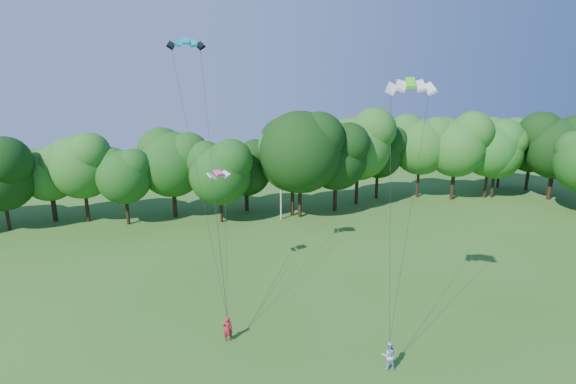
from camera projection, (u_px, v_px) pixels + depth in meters
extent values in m
cylinder|color=#B9B8AF|center=(281.00, 188.00, 53.83)|extent=(0.20, 0.20, 7.96)
cube|color=#B9B8AF|center=(281.00, 157.00, 52.85)|extent=(1.59, 0.29, 0.08)
imported|color=#B0162D|center=(228.00, 329.00, 29.98)|extent=(0.67, 0.47, 1.77)
imported|color=#A9BAEB|center=(389.00, 355.00, 27.13)|extent=(1.05, 0.91, 1.86)
cube|color=#0598AB|center=(185.00, 41.00, 30.77)|extent=(2.46, 1.10, 0.53)
cube|color=#4DE422|center=(411.00, 83.00, 25.80)|extent=(2.95, 2.19, 0.63)
cube|color=#FF469C|center=(218.00, 173.00, 35.94)|extent=(1.97, 1.44, 0.34)
cylinder|color=#322513|center=(300.00, 196.00, 55.11)|extent=(0.49, 0.49, 5.43)
ellipsoid|color=black|center=(300.00, 138.00, 53.24)|extent=(10.87, 10.87, 11.86)
cylinder|color=#322314|center=(486.00, 183.00, 63.85)|extent=(0.50, 0.50, 4.16)
ellipsoid|color=#205D1C|center=(490.00, 145.00, 62.42)|extent=(8.32, 8.32, 9.08)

